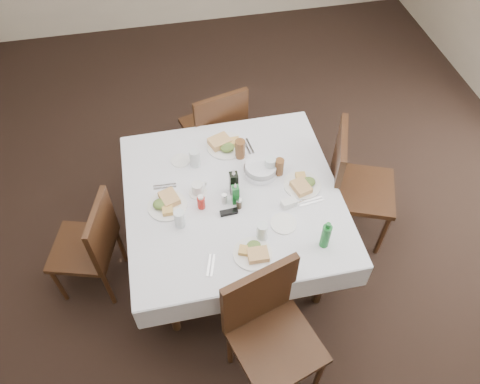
{
  "coord_description": "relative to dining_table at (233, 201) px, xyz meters",
  "views": [
    {
      "loc": [
        -0.34,
        -2.04,
        3.27
      ],
      "look_at": [
        0.07,
        -0.06,
        0.8
      ],
      "focal_mm": 35.0,
      "sensor_mm": 36.0,
      "label": 1
    }
  ],
  "objects": [
    {
      "name": "ground_plane",
      "position": [
        -0.02,
        0.04,
        -0.69
      ],
      "size": [
        7.0,
        7.0,
        0.0
      ],
      "primitive_type": "plane",
      "color": "black"
    },
    {
      "name": "room_shell",
      "position": [
        -0.02,
        0.04,
        1.02
      ],
      "size": [
        6.04,
        7.04,
        2.8
      ],
      "color": "#B7AA94",
      "rests_on": "ground"
    },
    {
      "name": "dining_table",
      "position": [
        0.0,
        0.0,
        0.0
      ],
      "size": [
        1.48,
        1.48,
        0.76
      ],
      "color": "black",
      "rests_on": "ground"
    },
    {
      "name": "chair_north",
      "position": [
        0.03,
        0.91,
        -0.14
      ],
      "size": [
        0.56,
        0.56,
        0.97
      ],
      "color": "black",
      "rests_on": "ground"
    },
    {
      "name": "chair_south",
      "position": [
        0.04,
        -0.89,
        -0.1
      ],
      "size": [
        0.61,
        0.61,
        1.03
      ],
      "color": "black",
      "rests_on": "ground"
    },
    {
      "name": "chair_east",
      "position": [
        0.93,
        0.09,
        -0.1
      ],
      "size": [
        0.63,
        0.63,
        1.03
      ],
      "color": "black",
      "rests_on": "ground"
    },
    {
      "name": "chair_west",
      "position": [
        -1.01,
        -0.03,
        -0.17
      ],
      "size": [
        0.53,
        0.53,
        0.9
      ],
      "color": "black",
      "rests_on": "ground"
    },
    {
      "name": "meal_north",
      "position": [
        0.03,
        0.47,
        0.1
      ],
      "size": [
        0.29,
        0.29,
        0.06
      ],
      "color": "white",
      "rests_on": "dining_table"
    },
    {
      "name": "meal_south",
      "position": [
        0.04,
        -0.49,
        0.09
      ],
      "size": [
        0.25,
        0.25,
        0.05
      ],
      "color": "white",
      "rests_on": "dining_table"
    },
    {
      "name": "meal_east",
      "position": [
        0.49,
        -0.02,
        0.09
      ],
      "size": [
        0.26,
        0.26,
        0.06
      ],
      "color": "white",
      "rests_on": "dining_table"
    },
    {
      "name": "meal_west",
      "position": [
        -0.45,
        -0.0,
        0.1
      ],
      "size": [
        0.27,
        0.27,
        0.06
      ],
      "color": "white",
      "rests_on": "dining_table"
    },
    {
      "name": "side_plate_a",
      "position": [
        -0.31,
        0.39,
        0.08
      ],
      "size": [
        0.14,
        0.14,
        0.01
      ],
      "color": "white",
      "rests_on": "dining_table"
    },
    {
      "name": "side_plate_b",
      "position": [
        0.28,
        -0.31,
        0.08
      ],
      "size": [
        0.17,
        0.17,
        0.01
      ],
      "color": "white",
      "rests_on": "dining_table"
    },
    {
      "name": "water_n",
      "position": [
        -0.21,
        0.33,
        0.14
      ],
      "size": [
        0.07,
        0.07,
        0.14
      ],
      "color": "silver",
      "rests_on": "dining_table"
    },
    {
      "name": "water_s",
      "position": [
        0.12,
        -0.38,
        0.14
      ],
      "size": [
        0.07,
        0.07,
        0.13
      ],
      "color": "silver",
      "rests_on": "dining_table"
    },
    {
      "name": "water_e",
      "position": [
        0.3,
        0.15,
        0.14
      ],
      "size": [
        0.08,
        0.08,
        0.14
      ],
      "color": "silver",
      "rests_on": "dining_table"
    },
    {
      "name": "water_w",
      "position": [
        -0.38,
        -0.18,
        0.14
      ],
      "size": [
        0.07,
        0.07,
        0.13
      ],
      "color": "silver",
      "rests_on": "dining_table"
    },
    {
      "name": "iced_tea_a",
      "position": [
        0.12,
        0.35,
        0.15
      ],
      "size": [
        0.07,
        0.07,
        0.15
      ],
      "color": "brown",
      "rests_on": "dining_table"
    },
    {
      "name": "iced_tea_b",
      "position": [
        0.36,
        0.13,
        0.14
      ],
      "size": [
        0.06,
        0.06,
        0.13
      ],
      "color": "brown",
      "rests_on": "dining_table"
    },
    {
      "name": "bread_basket",
      "position": [
        0.23,
        0.16,
        0.11
      ],
      "size": [
        0.25,
        0.25,
        0.08
      ],
      "color": "silver",
      "rests_on": "dining_table"
    },
    {
      "name": "oil_cruet_dark",
      "position": [
        0.01,
        0.03,
        0.17
      ],
      "size": [
        0.06,
        0.06,
        0.24
      ],
      "color": "black",
      "rests_on": "dining_table"
    },
    {
      "name": "oil_cruet_green",
      "position": [
        0.01,
        -0.06,
        0.16
      ],
      "size": [
        0.05,
        0.05,
        0.2
      ],
      "color": "#187129",
      "rests_on": "dining_table"
    },
    {
      "name": "ketchup_bottle",
      "position": [
        -0.23,
        -0.06,
        0.13
      ],
      "size": [
        0.05,
        0.05,
        0.11
      ],
      "color": "red",
      "rests_on": "dining_table"
    },
    {
      "name": "salt_shaker",
      "position": [
        -0.07,
        -0.05,
        0.11
      ],
      "size": [
        0.04,
        0.04,
        0.08
      ],
      "color": "white",
      "rests_on": "dining_table"
    },
    {
      "name": "pepper_shaker",
      "position": [
        0.02,
        -0.12,
        0.11
      ],
      "size": [
        0.04,
        0.04,
        0.08
      ],
      "color": "#3C3223",
      "rests_on": "dining_table"
    },
    {
      "name": "coffee_mug",
      "position": [
        -0.23,
        0.07,
        0.11
      ],
      "size": [
        0.13,
        0.13,
        0.09
      ],
      "color": "white",
      "rests_on": "dining_table"
    },
    {
      "name": "sunglasses",
      "position": [
        -0.06,
        -0.15,
        0.09
      ],
      "size": [
        0.12,
        0.05,
        0.03
      ],
      "color": "black",
      "rests_on": "dining_table"
    },
    {
      "name": "green_bottle",
      "position": [
        0.49,
        -0.51,
        0.17
      ],
      "size": [
        0.06,
        0.06,
        0.23
      ],
      "color": "#187129",
      "rests_on": "dining_table"
    },
    {
      "name": "sugar_caddy",
      "position": [
        0.35,
        -0.17,
        0.1
      ],
      "size": [
        0.11,
        0.08,
        0.05
      ],
      "color": "white",
      "rests_on": "dining_table"
    },
    {
      "name": "cutlery_n",
      "position": [
        0.2,
        0.43,
        0.08
      ],
      "size": [
        0.06,
        0.17,
        0.01
      ],
      "color": "silver",
      "rests_on": "dining_table"
    },
    {
      "name": "cutlery_s",
      "position": [
        -0.24,
        -0.52,
        0.08
      ],
      "size": [
        0.08,
        0.16,
        0.01
      ],
      "color": "silver",
      "rests_on": "dining_table"
    },
    {
      "name": "cutlery_e",
      "position": [
        0.51,
        -0.17,
        0.08
      ],
      "size": [
        0.18,
        0.06,
        0.01
      ],
      "color": "silver",
      "rests_on": "dining_table"
    },
    {
      "name": "cutlery_w",
      "position": [
        -0.45,
        0.17,
        0.08
      ],
      "size": [
        0.16,
        0.05,
        0.01
      ],
      "color": "silver",
      "rests_on": "dining_table"
    }
  ]
}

